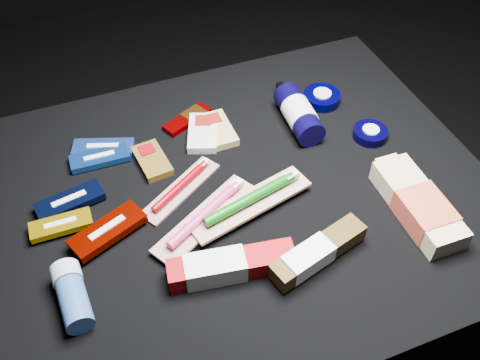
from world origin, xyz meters
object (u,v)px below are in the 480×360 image
object	(u,v)px
bodywash_bottle	(419,206)
deodorant_stick	(72,295)
toothpaste_carton_red	(226,267)
lotion_bottle	(299,114)

from	to	relation	value
bodywash_bottle	deodorant_stick	size ratio (longest dim) A/B	1.89
toothpaste_carton_red	deodorant_stick	bearing A→B (deg)	-179.44
toothpaste_carton_red	lotion_bottle	bearing A→B (deg)	56.40
deodorant_stick	toothpaste_carton_red	xyz separation A→B (m)	(0.25, -0.04, -0.00)
lotion_bottle	deodorant_stick	xyz separation A→B (m)	(-0.52, -0.26, -0.01)
deodorant_stick	lotion_bottle	bearing A→B (deg)	23.10
lotion_bottle	bodywash_bottle	size ratio (longest dim) A/B	0.86
bodywash_bottle	toothpaste_carton_red	world-z (taller)	bodywash_bottle
bodywash_bottle	deodorant_stick	xyz separation A→B (m)	(-0.62, 0.04, 0.00)
bodywash_bottle	toothpaste_carton_red	bearing A→B (deg)	-179.88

